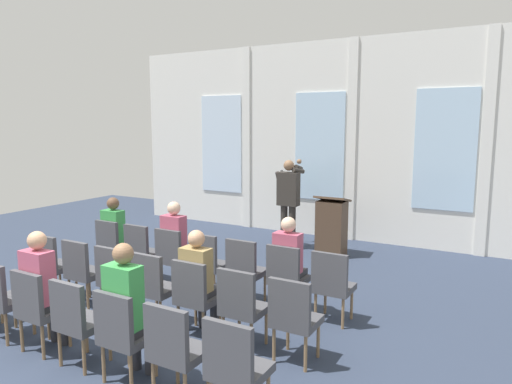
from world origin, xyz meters
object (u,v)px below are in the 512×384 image
at_px(chair_r1_c2, 116,276).
at_px(chair_r1_c5, 241,304).
at_px(chair_r0_c6, 332,282).
at_px(audience_r1_c4, 199,277).
at_px(audience_r0_c0, 116,232).
at_px(chair_r2_c1, 2,295).
at_px(chair_r1_c4, 195,293).
at_px(audience_r2_c2, 43,285).
at_px(chair_r0_c2, 173,255).
at_px(chair_r2_c3, 77,318).
at_px(lectern, 331,227).
at_px(chair_r2_c6, 235,364).
at_px(chair_r0_c3, 207,261).
at_px(chair_r2_c5, 175,346).
at_px(chair_r0_c4, 245,267).
at_px(audience_r2_c4, 128,305).
at_px(mic_stand, 281,228).
at_px(chair_r0_c1, 142,249).
at_px(chair_r2_c2, 38,306).
at_px(chair_r0_c5, 286,274).
at_px(chair_r1_c6, 294,315).
at_px(chair_r2_c4, 123,331).
at_px(chair_r0_c0, 113,244).
at_px(audience_r0_c5, 289,259).
at_px(chair_r1_c0, 52,262).
at_px(audience_r0_c2, 176,240).
at_px(chair_r1_c1, 83,269).
at_px(chair_r1_c3, 154,284).

bearing_deg(chair_r1_c2, chair_r1_c5, 0.00).
bearing_deg(chair_r0_c6, audience_r1_c4, -140.06).
height_order(audience_r0_c0, chair_r2_c1, audience_r0_c0).
distance_m(chair_r1_c4, audience_r2_c2, 1.67).
xyz_separation_m(chair_r0_c2, chair_r2_c3, (0.63, -2.29, 0.00)).
bearing_deg(lectern, chair_r2_c3, -98.85).
bearing_deg(lectern, chair_r2_c6, -78.18).
height_order(chair_r0_c2, chair_r0_c3, same).
bearing_deg(chair_r0_c2, chair_r2_c5, -50.29).
xyz_separation_m(chair_r0_c4, audience_r2_c4, (-0.00, -2.22, 0.23)).
xyz_separation_m(mic_stand, chair_r0_c1, (-0.86, -3.24, 0.20)).
relative_size(chair_r0_c6, chair_r2_c2, 1.00).
distance_m(chair_r0_c5, chair_r1_c6, 1.31).
xyz_separation_m(chair_r0_c1, chair_r2_c5, (2.54, -2.29, 0.00)).
xyz_separation_m(chair_r0_c3, chair_r2_c5, (1.27, -2.29, 0.00)).
relative_size(chair_r1_c4, chair_r2_c2, 1.00).
xyz_separation_m(chair_r0_c3, chair_r1_c6, (1.90, -1.15, 0.00)).
bearing_deg(audience_r2_c2, mic_stand, 87.59).
xyz_separation_m(chair_r1_c2, audience_r1_c4, (1.27, 0.08, 0.18)).
relative_size(chair_r0_c1, audience_r2_c4, 0.68).
bearing_deg(chair_r0_c5, lectern, 98.88).
bearing_deg(chair_r2_c4, chair_r0_c3, 105.47).
distance_m(chair_r1_c5, chair_r2_c4, 1.31).
xyz_separation_m(chair_r0_c0, chair_r1_c6, (3.81, -1.15, 0.00)).
bearing_deg(chair_r0_c4, chair_r0_c0, 180.00).
bearing_deg(chair_r1_c4, audience_r2_c2, -139.95).
distance_m(chair_r0_c3, chair_r1_c6, 2.22).
distance_m(chair_r0_c3, chair_r0_c5, 1.27).
height_order(lectern, chair_r1_c2, lectern).
xyz_separation_m(mic_stand, audience_r2_c2, (-0.23, -5.45, 0.41)).
bearing_deg(chair_r2_c3, chair_r0_c4, 74.53).
relative_size(audience_r0_c5, chair_r1_c0, 1.38).
distance_m(audience_r2_c2, chair_r2_c3, 0.68).
relative_size(audience_r0_c2, chair_r2_c3, 1.43).
xyz_separation_m(chair_r0_c2, audience_r2_c4, (1.27, -2.22, 0.23)).
bearing_deg(mic_stand, chair_r0_c5, -62.62).
bearing_deg(chair_r2_c2, chair_r0_c3, 74.53).
distance_m(chair_r0_c1, chair_r2_c2, 2.38).
height_order(chair_r0_c0, chair_r1_c4, same).
height_order(lectern, audience_r2_c4, audience_r2_c4).
height_order(chair_r0_c5, chair_r2_c3, same).
xyz_separation_m(audience_r0_c5, chair_r1_c4, (-0.63, -1.23, -0.19)).
distance_m(chair_r0_c2, chair_r0_c3, 0.63).
xyz_separation_m(chair_r0_c3, audience_r1_c4, (0.63, -1.06, 0.18)).
relative_size(audience_r0_c2, chair_r1_c0, 1.43).
height_order(audience_r0_c2, audience_r0_c5, audience_r0_c2).
distance_m(chair_r0_c4, chair_r1_c1, 2.22).
relative_size(chair_r1_c3, audience_r1_c4, 0.73).
height_order(chair_r1_c4, chair_r2_c4, same).
distance_m(chair_r1_c2, chair_r1_c3, 0.63).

